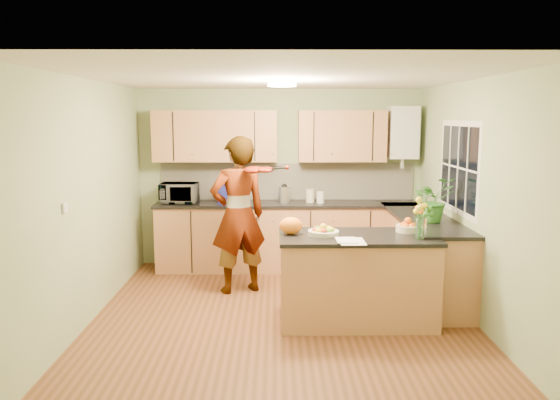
{
  "coord_description": "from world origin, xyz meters",
  "views": [
    {
      "loc": [
        -0.07,
        -5.5,
        2.12
      ],
      "look_at": [
        -0.02,
        0.5,
        1.2
      ],
      "focal_mm": 35.0,
      "sensor_mm": 36.0,
      "label": 1
    }
  ],
  "objects": [
    {
      "name": "floor",
      "position": [
        0.0,
        0.0,
        0.0
      ],
      "size": [
        4.5,
        4.5,
        0.0
      ],
      "primitive_type": "plane",
      "color": "#523117",
      "rests_on": "ground"
    },
    {
      "name": "ceiling",
      "position": [
        0.0,
        0.0,
        2.5
      ],
      "size": [
        4.0,
        4.5,
        0.02
      ],
      "primitive_type": "cube",
      "color": "silver",
      "rests_on": "wall_back"
    },
    {
      "name": "wall_back",
      "position": [
        0.0,
        2.25,
        1.25
      ],
      "size": [
        4.0,
        0.02,
        2.5
      ],
      "primitive_type": "cube",
      "color": "gray",
      "rests_on": "floor"
    },
    {
      "name": "wall_front",
      "position": [
        0.0,
        -2.25,
        1.25
      ],
      "size": [
        4.0,
        0.02,
        2.5
      ],
      "primitive_type": "cube",
      "color": "gray",
      "rests_on": "floor"
    },
    {
      "name": "wall_left",
      "position": [
        -2.0,
        0.0,
        1.25
      ],
      "size": [
        0.02,
        4.5,
        2.5
      ],
      "primitive_type": "cube",
      "color": "gray",
      "rests_on": "floor"
    },
    {
      "name": "wall_right",
      "position": [
        2.0,
        0.0,
        1.25
      ],
      "size": [
        0.02,
        4.5,
        2.5
      ],
      "primitive_type": "cube",
      "color": "gray",
      "rests_on": "floor"
    },
    {
      "name": "back_counter",
      "position": [
        0.1,
        1.95,
        0.47
      ],
      "size": [
        3.64,
        0.62,
        0.94
      ],
      "color": "#A26940",
      "rests_on": "floor"
    },
    {
      "name": "right_counter",
      "position": [
        1.7,
        0.85,
        0.47
      ],
      "size": [
        0.62,
        2.24,
        0.94
      ],
      "color": "#A26940",
      "rests_on": "floor"
    },
    {
      "name": "splashback",
      "position": [
        0.1,
        2.23,
        1.2
      ],
      "size": [
        3.6,
        0.02,
        0.52
      ],
      "primitive_type": "cube",
      "color": "beige",
      "rests_on": "back_counter"
    },
    {
      "name": "upper_cabinets",
      "position": [
        -0.18,
        2.08,
        1.85
      ],
      "size": [
        3.2,
        0.34,
        0.7
      ],
      "color": "#A26940",
      "rests_on": "wall_back"
    },
    {
      "name": "boiler",
      "position": [
        1.7,
        2.09,
        1.9
      ],
      "size": [
        0.4,
        0.3,
        0.86
      ],
      "color": "silver",
      "rests_on": "wall_back"
    },
    {
      "name": "window_right",
      "position": [
        1.99,
        0.6,
        1.55
      ],
      "size": [
        0.01,
        1.3,
        1.05
      ],
      "color": "silver",
      "rests_on": "wall_right"
    },
    {
      "name": "light_switch",
      "position": [
        -1.99,
        -0.6,
        1.3
      ],
      "size": [
        0.02,
        0.09,
        0.09
      ],
      "primitive_type": "cube",
      "color": "silver",
      "rests_on": "wall_left"
    },
    {
      "name": "ceiling_lamp",
      "position": [
        0.0,
        0.3,
        2.46
      ],
      "size": [
        0.3,
        0.3,
        0.07
      ],
      "color": "#FFEABF",
      "rests_on": "ceiling"
    },
    {
      "name": "peninsula_island",
      "position": [
        0.77,
        -0.06,
        0.46
      ],
      "size": [
        1.6,
        0.82,
        0.92
      ],
      "color": "#A26940",
      "rests_on": "floor"
    },
    {
      "name": "fruit_dish",
      "position": [
        0.42,
        -0.06,
        0.96
      ],
      "size": [
        0.32,
        0.32,
        0.11
      ],
      "color": "beige",
      "rests_on": "peninsula_island"
    },
    {
      "name": "orange_bowl",
      "position": [
        1.32,
        0.09,
        0.98
      ],
      "size": [
        0.25,
        0.25,
        0.14
      ],
      "color": "beige",
      "rests_on": "peninsula_island"
    },
    {
      "name": "flower_vase",
      "position": [
        1.37,
        -0.24,
        1.22
      ],
      "size": [
        0.25,
        0.25,
        0.46
      ],
      "rotation": [
        0.0,
        0.0,
        0.01
      ],
      "color": "silver",
      "rests_on": "peninsula_island"
    },
    {
      "name": "orange_bag",
      "position": [
        0.09,
        -0.01,
        1.01
      ],
      "size": [
        0.26,
        0.22,
        0.18
      ],
      "primitive_type": "ellipsoid",
      "rotation": [
        0.0,
        0.0,
        -0.11
      ],
      "color": "orange",
      "rests_on": "peninsula_island"
    },
    {
      "name": "papers",
      "position": [
        0.67,
        -0.36,
        0.92
      ],
      "size": [
        0.24,
        0.33,
        0.01
      ],
      "primitive_type": "cube",
      "color": "white",
      "rests_on": "peninsula_island"
    },
    {
      "name": "violinist",
      "position": [
        -0.52,
        0.94,
        0.95
      ],
      "size": [
        0.81,
        0.69,
        1.89
      ],
      "primitive_type": "imported",
      "rotation": [
        0.0,
        0.0,
        3.55
      ],
      "color": "tan",
      "rests_on": "floor"
    },
    {
      "name": "violin",
      "position": [
        -0.32,
        0.72,
        1.51
      ],
      "size": [
        0.67,
        0.58,
        0.17
      ],
      "primitive_type": null,
      "rotation": [
        0.17,
        0.0,
        -0.61
      ],
      "color": "#4C0A04",
      "rests_on": "violinist"
    },
    {
      "name": "microwave",
      "position": [
        -1.39,
        1.92,
        1.08
      ],
      "size": [
        0.51,
        0.36,
        0.28
      ],
      "primitive_type": "imported",
      "rotation": [
        0.0,
        0.0,
        -0.04
      ],
      "color": "silver",
      "rests_on": "back_counter"
    },
    {
      "name": "blue_box",
      "position": [
        -0.68,
        1.92,
        1.06
      ],
      "size": [
        0.35,
        0.28,
        0.25
      ],
      "primitive_type": "cube",
      "rotation": [
        0.0,
        0.0,
        -0.2
      ],
      "color": "navy",
      "rests_on": "back_counter"
    },
    {
      "name": "kettle",
      "position": [
        0.05,
        1.96,
        1.06
      ],
      "size": [
        0.16,
        0.16,
        0.3
      ],
      "rotation": [
        0.0,
        0.0,
        -0.12
      ],
      "color": "silver",
      "rests_on": "back_counter"
    },
    {
      "name": "jar_cream",
      "position": [
        0.41,
        1.96,
        1.03
      ],
      "size": [
        0.14,
        0.14,
        0.18
      ],
      "primitive_type": "cylinder",
      "rotation": [
        0.0,
        0.0,
        0.19
      ],
      "color": "beige",
      "rests_on": "back_counter"
    },
    {
      "name": "jar_white",
      "position": [
        0.55,
        1.89,
        1.02
      ],
      "size": [
        0.13,
        0.13,
        0.16
      ],
      "primitive_type": "cylinder",
      "rotation": [
        0.0,
        0.0,
        -0.25
      ],
      "color": "silver",
      "rests_on": "back_counter"
    },
    {
      "name": "potted_plant",
      "position": [
        1.7,
        0.54,
        1.2
      ],
      "size": [
        0.56,
        0.53,
        0.51
      ],
      "primitive_type": "imported",
      "rotation": [
        0.0,
        0.0,
        0.33
      ],
      "color": "#337928",
      "rests_on": "right_counter"
    }
  ]
}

